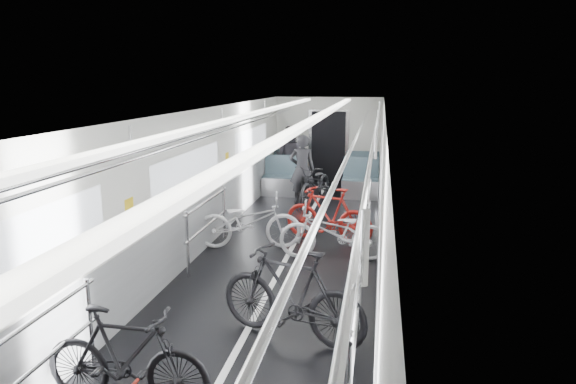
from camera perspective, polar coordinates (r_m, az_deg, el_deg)
name	(u,v)px	position (r m, az deg, el deg)	size (l,w,h in m)	color
car_shell	(300,175)	(9.55, 1.35, 1.86)	(3.02, 14.01, 2.41)	black
bike_left_mid	(126,358)	(4.96, -17.53, -17.14)	(0.44, 1.56, 0.94)	black
bike_left_far	(249,221)	(8.89, -4.38, -3.28)	(0.63, 1.80, 0.95)	silver
bike_right_near	(292,294)	(5.81, 0.42, -11.26)	(0.51, 1.79, 1.08)	black
bike_right_mid	(334,232)	(8.33, 5.10, -4.45)	(0.62, 1.77, 0.93)	silver
bike_right_far	(328,215)	(9.22, 4.51, -2.52)	(0.47, 1.68, 1.01)	maroon
bike_aisle	(316,185)	(11.93, 3.12, 0.83)	(0.65, 1.85, 0.97)	black
person_standing	(302,169)	(12.01, 1.56, 2.54)	(0.60, 0.39, 1.64)	black
person_seated	(289,157)	(13.86, 0.15, 3.92)	(0.81, 0.63, 1.67)	#333039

